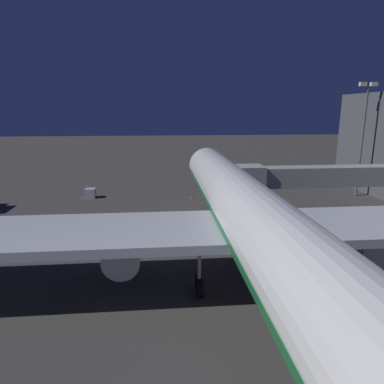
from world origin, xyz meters
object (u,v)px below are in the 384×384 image
(airliner_at_gate, at_px, (257,226))
(baggage_container_mid_row, at_px, (91,193))
(traffic_cone_nose_starboard, at_px, (191,197))
(apron_floodlight_mast, at_px, (363,132))
(jet_bridge, at_px, (310,177))
(traffic_cone_nose_port, at_px, (218,196))

(airliner_at_gate, relative_size, baggage_container_mid_row, 39.15)
(traffic_cone_nose_starboard, bearing_deg, airliner_at_gate, 94.22)
(apron_floodlight_mast, xyz_separation_m, baggage_container_mid_row, (44.07, -2.69, -9.79))
(apron_floodlight_mast, bearing_deg, traffic_cone_nose_starboard, -1.43)
(airliner_at_gate, distance_m, baggage_container_mid_row, 37.13)
(airliner_at_gate, xyz_separation_m, apron_floodlight_mast, (-25.50, -29.10, 4.96))
(airliner_at_gate, distance_m, jet_bridge, 21.15)
(airliner_at_gate, distance_m, traffic_cone_nose_starboard, 30.34)
(apron_floodlight_mast, bearing_deg, traffic_cone_nose_port, -1.69)
(airliner_at_gate, xyz_separation_m, baggage_container_mid_row, (18.57, -31.78, -4.83))
(traffic_cone_nose_port, bearing_deg, jet_bridge, 128.23)
(jet_bridge, distance_m, apron_floodlight_mast, 18.53)
(baggage_container_mid_row, distance_m, traffic_cone_nose_starboard, 16.50)
(apron_floodlight_mast, xyz_separation_m, traffic_cone_nose_starboard, (27.70, -0.69, -10.28))
(traffic_cone_nose_starboard, bearing_deg, apron_floodlight_mast, 178.57)
(jet_bridge, bearing_deg, traffic_cone_nose_starboard, -41.10)
(airliner_at_gate, height_order, baggage_container_mid_row, airliner_at_gate)
(airliner_at_gate, relative_size, traffic_cone_nose_port, 112.50)
(traffic_cone_nose_port, relative_size, traffic_cone_nose_starboard, 1.00)
(apron_floodlight_mast, relative_size, baggage_container_mid_row, 11.53)
(traffic_cone_nose_starboard, bearing_deg, jet_bridge, 138.90)
(baggage_container_mid_row, xyz_separation_m, traffic_cone_nose_port, (-20.77, 2.00, -0.50))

